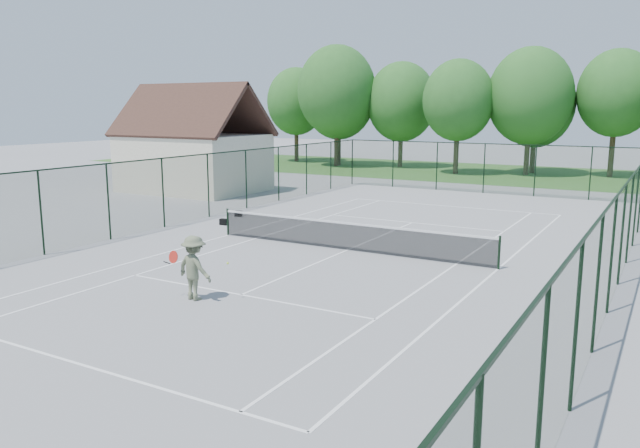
{
  "coord_description": "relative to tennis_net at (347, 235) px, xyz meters",
  "views": [
    {
      "loc": [
        10.24,
        -19.78,
        5.14
      ],
      "look_at": [
        0.0,
        -2.0,
        1.3
      ],
      "focal_mm": 35.0,
      "sensor_mm": 36.0,
      "label": 1
    }
  ],
  "objects": [
    {
      "name": "ground",
      "position": [
        0.0,
        0.0,
        -0.58
      ],
      "size": [
        140.0,
        140.0,
        0.0
      ],
      "primitive_type": "plane",
      "color": "gray",
      "rests_on": "ground"
    },
    {
      "name": "grass_far",
      "position": [
        0.0,
        30.0,
        -0.57
      ],
      "size": [
        80.0,
        16.0,
        0.01
      ],
      "primitive_type": "cube",
      "color": "#3B6D2A",
      "rests_on": "ground"
    },
    {
      "name": "tree_line_far",
      "position": [
        0.0,
        30.0,
        5.42
      ],
      "size": [
        39.4,
        6.4,
        9.7
      ],
      "color": "#493324",
      "rests_on": "ground"
    },
    {
      "name": "court_lines",
      "position": [
        0.0,
        0.0,
        -0.57
      ],
      "size": [
        11.05,
        23.85,
        0.01
      ],
      "color": "white",
      "rests_on": "ground"
    },
    {
      "name": "utility_building",
      "position": [
        -16.0,
        10.0,
        2.54
      ],
      "size": [
        8.6,
        6.27,
        6.63
      ],
      "color": "#EEE6C6",
      "rests_on": "ground"
    },
    {
      "name": "fence_enclosure",
      "position": [
        0.0,
        0.0,
        0.98
      ],
      "size": [
        18.05,
        36.05,
        3.02
      ],
      "color": "#14311B",
      "rests_on": "ground"
    },
    {
      "name": "sports_bag_a",
      "position": [
        -7.84,
        3.76,
        -0.44
      ],
      "size": [
        0.4,
        0.33,
        0.27
      ],
      "primitive_type": "cube",
      "rotation": [
        0.0,
        0.0,
        0.44
      ],
      "color": "black",
      "rests_on": "ground"
    },
    {
      "name": "sports_bag_b",
      "position": [
        -7.06,
        1.68,
        -0.44
      ],
      "size": [
        0.36,
        0.23,
        0.28
      ],
      "primitive_type": "cube",
      "rotation": [
        0.0,
        0.0,
        0.02
      ],
      "color": "black",
      "rests_on": "ground"
    },
    {
      "name": "tennis_net",
      "position": [
        0.0,
        0.0,
        0.0
      ],
      "size": [
        11.08,
        0.08,
        1.1
      ],
      "color": "black",
      "rests_on": "ground"
    },
    {
      "name": "tennis_player",
      "position": [
        -0.84,
        -7.35,
        0.31
      ],
      "size": [
        1.73,
        0.83,
        1.77
      ],
      "color": "#646C4E",
      "rests_on": "ground"
    }
  ]
}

